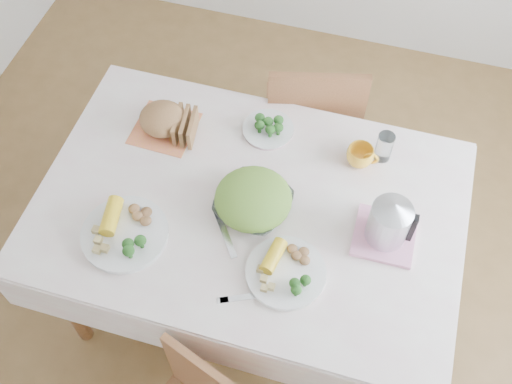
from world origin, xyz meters
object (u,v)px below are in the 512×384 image
(dinner_plate_left, at_px, (125,234))
(electric_kettle, at_px, (390,219))
(salad_bowl, at_px, (253,204))
(yellow_mug, at_px, (360,156))
(dining_table, at_px, (250,255))
(dinner_plate_right, at_px, (286,273))
(chair_far, at_px, (311,115))

(dinner_plate_left, xyz_separation_m, electric_kettle, (0.85, 0.24, 0.11))
(salad_bowl, xyz_separation_m, yellow_mug, (0.32, 0.30, 0.01))
(dining_table, bearing_deg, dinner_plate_left, -146.87)
(dinner_plate_right, bearing_deg, electric_kettle, 38.67)
(salad_bowl, bearing_deg, dining_table, 144.77)
(chair_far, height_order, dinner_plate_right, chair_far)
(dining_table, relative_size, salad_bowl, 5.55)
(dinner_plate_right, bearing_deg, yellow_mug, 74.43)
(chair_far, distance_m, salad_bowl, 0.80)
(dining_table, distance_m, salad_bowl, 0.42)
(dinner_plate_right, bearing_deg, dining_table, 130.35)
(salad_bowl, height_order, dinner_plate_left, salad_bowl)
(dinner_plate_left, height_order, dinner_plate_right, dinner_plate_left)
(dinner_plate_right, bearing_deg, salad_bowl, 129.08)
(yellow_mug, bearing_deg, dinner_plate_left, -143.10)
(yellow_mug, bearing_deg, dining_table, -139.37)
(chair_far, relative_size, dinner_plate_left, 3.05)
(chair_far, distance_m, electric_kettle, 0.92)
(chair_far, bearing_deg, dining_table, 69.72)
(dinner_plate_right, distance_m, yellow_mug, 0.54)
(dining_table, xyz_separation_m, chair_far, (0.08, 0.72, 0.09))
(salad_bowl, height_order, electric_kettle, electric_kettle)
(dining_table, height_order, yellow_mug, yellow_mug)
(salad_bowl, distance_m, electric_kettle, 0.47)
(salad_bowl, bearing_deg, dinner_plate_right, -50.92)
(yellow_mug, bearing_deg, dinner_plate_right, -105.57)
(dining_table, relative_size, chair_far, 1.54)
(dinner_plate_right, bearing_deg, chair_far, 96.95)
(dining_table, bearing_deg, electric_kettle, 0.25)
(chair_far, relative_size, electric_kettle, 4.73)
(salad_bowl, relative_size, electric_kettle, 1.31)
(yellow_mug, distance_m, electric_kettle, 0.33)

